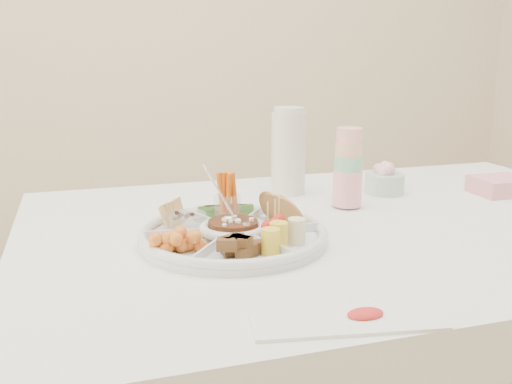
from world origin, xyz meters
name	(u,v)px	position (x,y,z in m)	size (l,w,h in m)	color
wall_back	(189,9)	(0.00, 2.00, 1.35)	(4.00, 0.02, 2.70)	beige
dining_table	(352,368)	(0.00, 0.00, 0.38)	(1.52, 1.02, 0.76)	white
party_tray	(233,232)	(-0.31, -0.05, 0.78)	(0.38, 0.38, 0.04)	silver
bean_dip	(233,228)	(-0.31, -0.05, 0.79)	(0.10, 0.10, 0.04)	#361910
tortillas	(281,211)	(-0.19, -0.01, 0.80)	(0.10, 0.10, 0.06)	#BB732E
carrot_cucumber	(226,196)	(-0.30, 0.07, 0.82)	(0.12, 0.12, 0.11)	#CE590F
pita_raisins	(177,215)	(-0.42, 0.03, 0.80)	(0.11, 0.11, 0.06)	#DCBC6E
cherries	(179,238)	(-0.43, -0.10, 0.79)	(0.12, 0.12, 0.05)	#FA9C42
granola_chunks	(242,247)	(-0.33, -0.18, 0.79)	(0.10, 0.10, 0.04)	brown
banana_tomato	(294,221)	(-0.21, -0.13, 0.82)	(0.11, 0.11, 0.09)	#CCC04E
cup_stack	(348,169)	(0.03, 0.12, 0.86)	(0.07, 0.07, 0.20)	silver
thermos	(288,150)	(-0.06, 0.30, 0.88)	(0.09, 0.09, 0.24)	silver
flower_bowl	(385,179)	(0.19, 0.22, 0.80)	(0.11, 0.11, 0.08)	#9ED0B5
napkin_stack	(500,186)	(0.49, 0.12, 0.78)	(0.14, 0.12, 0.05)	pink
placemat	(347,320)	(-0.25, -0.44, 0.76)	(0.28, 0.09, 0.01)	beige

